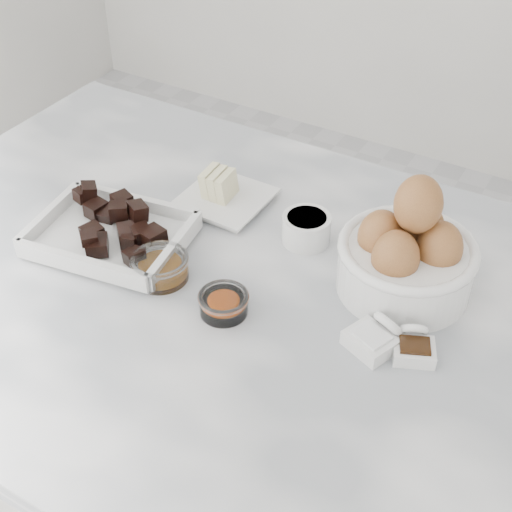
{
  "coord_description": "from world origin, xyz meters",
  "views": [
    {
      "loc": [
        0.41,
        -0.64,
        1.62
      ],
      "look_at": [
        0.02,
        0.03,
        0.98
      ],
      "focal_mm": 50.0,
      "sensor_mm": 36.0,
      "label": 1
    }
  ],
  "objects_px": {
    "chocolate_dish": "(110,230)",
    "vanilla_spoon": "(414,346)",
    "butter_plate": "(224,194)",
    "zest_bowl": "(224,303)",
    "egg_bowl": "(407,254)",
    "honey_bowl": "(160,267)",
    "salt_spoon": "(375,337)",
    "sugar_ramekin": "(306,228)"
  },
  "relations": [
    {
      "from": "sugar_ramekin",
      "to": "zest_bowl",
      "type": "bearing_deg",
      "value": -97.02
    },
    {
      "from": "butter_plate",
      "to": "salt_spoon",
      "type": "relative_size",
      "value": 1.55
    },
    {
      "from": "sugar_ramekin",
      "to": "zest_bowl",
      "type": "relative_size",
      "value": 1.06
    },
    {
      "from": "honey_bowl",
      "to": "zest_bowl",
      "type": "bearing_deg",
      "value": -7.2
    },
    {
      "from": "honey_bowl",
      "to": "salt_spoon",
      "type": "distance_m",
      "value": 0.32
    },
    {
      "from": "chocolate_dish",
      "to": "sugar_ramekin",
      "type": "bearing_deg",
      "value": 31.73
    },
    {
      "from": "chocolate_dish",
      "to": "egg_bowl",
      "type": "relative_size",
      "value": 1.31
    },
    {
      "from": "sugar_ramekin",
      "to": "egg_bowl",
      "type": "height_order",
      "value": "egg_bowl"
    },
    {
      "from": "butter_plate",
      "to": "sugar_ramekin",
      "type": "distance_m",
      "value": 0.16
    },
    {
      "from": "chocolate_dish",
      "to": "butter_plate",
      "type": "relative_size",
      "value": 1.88
    },
    {
      "from": "egg_bowl",
      "to": "honey_bowl",
      "type": "bearing_deg",
      "value": -153.25
    },
    {
      "from": "sugar_ramekin",
      "to": "zest_bowl",
      "type": "distance_m",
      "value": 0.2
    },
    {
      "from": "butter_plate",
      "to": "zest_bowl",
      "type": "bearing_deg",
      "value": -57.83
    },
    {
      "from": "egg_bowl",
      "to": "honey_bowl",
      "type": "relative_size",
      "value": 2.29
    },
    {
      "from": "egg_bowl",
      "to": "vanilla_spoon",
      "type": "bearing_deg",
      "value": -62.43
    },
    {
      "from": "honey_bowl",
      "to": "vanilla_spoon",
      "type": "xyz_separation_m",
      "value": [
        0.37,
        0.04,
        -0.01
      ]
    },
    {
      "from": "sugar_ramekin",
      "to": "vanilla_spoon",
      "type": "xyz_separation_m",
      "value": [
        0.23,
        -0.14,
        -0.01
      ]
    },
    {
      "from": "vanilla_spoon",
      "to": "salt_spoon",
      "type": "distance_m",
      "value": 0.05
    },
    {
      "from": "honey_bowl",
      "to": "salt_spoon",
      "type": "height_order",
      "value": "salt_spoon"
    },
    {
      "from": "chocolate_dish",
      "to": "zest_bowl",
      "type": "height_order",
      "value": "chocolate_dish"
    },
    {
      "from": "zest_bowl",
      "to": "chocolate_dish",
      "type": "bearing_deg",
      "value": 170.0
    },
    {
      "from": "chocolate_dish",
      "to": "zest_bowl",
      "type": "distance_m",
      "value": 0.23
    },
    {
      "from": "butter_plate",
      "to": "salt_spoon",
      "type": "bearing_deg",
      "value": -26.91
    },
    {
      "from": "chocolate_dish",
      "to": "vanilla_spoon",
      "type": "xyz_separation_m",
      "value": [
        0.48,
        0.02,
        -0.01
      ]
    },
    {
      "from": "chocolate_dish",
      "to": "vanilla_spoon",
      "type": "bearing_deg",
      "value": 2.11
    },
    {
      "from": "chocolate_dish",
      "to": "salt_spoon",
      "type": "height_order",
      "value": "chocolate_dish"
    },
    {
      "from": "zest_bowl",
      "to": "egg_bowl",
      "type": "bearing_deg",
      "value": 41.6
    },
    {
      "from": "butter_plate",
      "to": "zest_bowl",
      "type": "height_order",
      "value": "butter_plate"
    },
    {
      "from": "sugar_ramekin",
      "to": "salt_spoon",
      "type": "height_order",
      "value": "salt_spoon"
    },
    {
      "from": "egg_bowl",
      "to": "salt_spoon",
      "type": "height_order",
      "value": "egg_bowl"
    },
    {
      "from": "egg_bowl",
      "to": "zest_bowl",
      "type": "relative_size",
      "value": 2.76
    },
    {
      "from": "butter_plate",
      "to": "egg_bowl",
      "type": "relative_size",
      "value": 0.7
    },
    {
      "from": "egg_bowl",
      "to": "honey_bowl",
      "type": "distance_m",
      "value": 0.35
    },
    {
      "from": "zest_bowl",
      "to": "sugar_ramekin",
      "type": "bearing_deg",
      "value": 82.98
    },
    {
      "from": "zest_bowl",
      "to": "butter_plate",
      "type": "bearing_deg",
      "value": 122.17
    },
    {
      "from": "honey_bowl",
      "to": "zest_bowl",
      "type": "xyz_separation_m",
      "value": [
        0.12,
        -0.01,
        -0.0
      ]
    },
    {
      "from": "honey_bowl",
      "to": "vanilla_spoon",
      "type": "distance_m",
      "value": 0.37
    },
    {
      "from": "zest_bowl",
      "to": "vanilla_spoon",
      "type": "relative_size",
      "value": 0.91
    },
    {
      "from": "vanilla_spoon",
      "to": "salt_spoon",
      "type": "xyz_separation_m",
      "value": [
        -0.05,
        -0.01,
        0.0
      ]
    },
    {
      "from": "chocolate_dish",
      "to": "honey_bowl",
      "type": "height_order",
      "value": "chocolate_dish"
    },
    {
      "from": "chocolate_dish",
      "to": "butter_plate",
      "type": "xyz_separation_m",
      "value": [
        0.09,
        0.18,
        -0.01
      ]
    },
    {
      "from": "butter_plate",
      "to": "egg_bowl",
      "type": "xyz_separation_m",
      "value": [
        0.33,
        -0.05,
        0.04
      ]
    }
  ]
}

